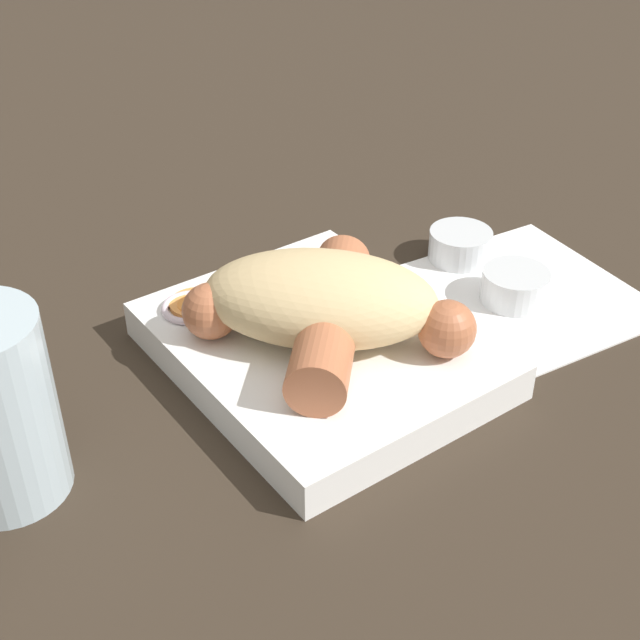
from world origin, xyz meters
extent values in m
plane|color=#33281E|center=(0.00, 0.00, 0.00)|extent=(3.00, 3.00, 0.00)
cube|color=white|center=(0.00, 0.00, 0.01)|extent=(0.20, 0.17, 0.02)
ellipsoid|color=#DBBC84|center=(0.00, 0.00, 0.05)|extent=(0.15, 0.16, 0.05)
cylinder|color=#B26642|center=(0.01, 0.00, 0.04)|extent=(0.13, 0.12, 0.03)
sphere|color=#B26642|center=(0.06, 0.05, 0.04)|extent=(0.03, 0.03, 0.03)
sphere|color=#B26642|center=(-0.04, -0.05, 0.04)|extent=(0.03, 0.03, 0.03)
cylinder|color=#F99E4C|center=(-0.07, -0.05, 0.03)|extent=(0.04, 0.04, 0.00)
cylinder|color=orange|center=(-0.07, -0.05, 0.03)|extent=(0.02, 0.02, 0.00)
cylinder|color=#F99E4C|center=(-0.06, -0.04, 0.03)|extent=(0.03, 0.03, 0.00)
torus|color=silver|center=(-0.06, -0.03, 0.03)|extent=(0.04, 0.04, 0.01)
torus|color=silver|center=(-0.07, -0.05, 0.03)|extent=(0.04, 0.04, 0.00)
cube|color=white|center=(0.02, 0.16, 0.00)|extent=(0.17, 0.17, 0.00)
cylinder|color=silver|center=(0.02, 0.15, 0.01)|extent=(0.05, 0.05, 0.02)
cylinder|color=maroon|center=(0.02, 0.15, 0.01)|extent=(0.04, 0.04, 0.01)
cylinder|color=silver|center=(-0.04, 0.16, 0.01)|extent=(0.05, 0.05, 0.02)
cylinder|color=white|center=(-0.04, 0.16, 0.01)|extent=(0.04, 0.04, 0.01)
camera|label=1|loc=(0.36, -0.26, 0.34)|focal=50.00mm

